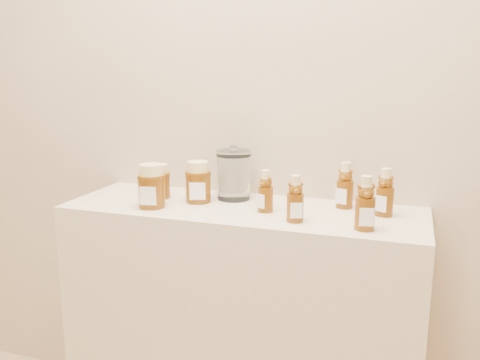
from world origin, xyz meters
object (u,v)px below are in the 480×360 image
(bear_bottle_front_left, at_px, (295,196))
(honey_jar_left, at_px, (159,181))
(glass_canister, at_px, (234,173))
(display_table, at_px, (242,330))
(bear_bottle_back_left, at_px, (266,188))

(bear_bottle_front_left, xyz_separation_m, honey_jar_left, (-0.52, 0.13, -0.02))
(honey_jar_left, distance_m, glass_canister, 0.27)
(honey_jar_left, relative_size, glass_canister, 0.64)
(bear_bottle_front_left, relative_size, glass_canister, 0.85)
(display_table, bearing_deg, bear_bottle_back_left, -14.88)
(display_table, bearing_deg, bear_bottle_front_left, -26.03)
(honey_jar_left, xyz_separation_m, glass_canister, (0.26, 0.07, 0.03))
(bear_bottle_front_left, xyz_separation_m, glass_canister, (-0.27, 0.20, 0.01))
(honey_jar_left, bearing_deg, bear_bottle_back_left, 5.93)
(bear_bottle_front_left, height_order, glass_canister, glass_canister)
(glass_canister, bearing_deg, display_table, -57.01)
(bear_bottle_front_left, bearing_deg, display_table, 133.83)
(bear_bottle_back_left, distance_m, glass_canister, 0.19)
(bear_bottle_back_left, height_order, honey_jar_left, bear_bottle_back_left)
(display_table, relative_size, glass_canister, 6.32)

